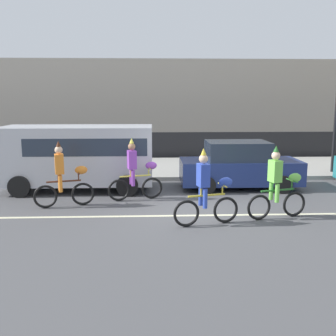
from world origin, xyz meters
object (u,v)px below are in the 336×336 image
Objects in this scene: parade_cyclist_cobalt at (207,192)px; parade_cyclist_lime at (278,187)px; parade_cyclist_purple at (136,173)px; parked_car_navy at (239,166)px; parade_cyclist_orange at (64,178)px; parked_van_silver at (80,153)px.

parade_cyclist_lime is at bearing 13.80° from parade_cyclist_cobalt.
parade_cyclist_purple and parade_cyclist_cobalt have the same top height.
parked_car_navy is at bearing 67.32° from parade_cyclist_cobalt.
parade_cyclist_purple is at bearing 151.29° from parade_cyclist_lime.
parade_cyclist_purple reaches higher than parked_car_navy.
parade_cyclist_cobalt and parade_cyclist_lime have the same top height.
parade_cyclist_cobalt is 0.47× the size of parked_car_navy.
parade_cyclist_orange and parade_cyclist_cobalt have the same top height.
parade_cyclist_purple is (2.03, 0.70, 0.00)m from parade_cyclist_orange.
parked_van_silver is at bearing 143.16° from parade_cyclist_purple.
parked_van_silver is (-5.69, 3.50, 0.44)m from parade_cyclist_lime.
parked_car_navy is (5.55, 2.18, -0.06)m from parade_cyclist_orange.
parade_cyclist_orange is 5.95m from parade_cyclist_lime.
parade_cyclist_orange is 4.29m from parade_cyclist_cobalt.
parade_cyclist_lime is at bearing -28.71° from parade_cyclist_purple.
parade_cyclist_cobalt is at bearing -166.20° from parade_cyclist_lime.
parked_van_silver is (-1.92, 1.44, 0.44)m from parade_cyclist_purple.
parade_cyclist_purple is at bearing -36.84° from parked_van_silver.
parade_cyclist_lime is 6.70m from parked_van_silver.
parked_car_navy is (5.45, 0.03, -0.50)m from parked_van_silver.
parade_cyclist_orange is at bearing 166.78° from parade_cyclist_lime.
parade_cyclist_orange reaches higher than parked_car_navy.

